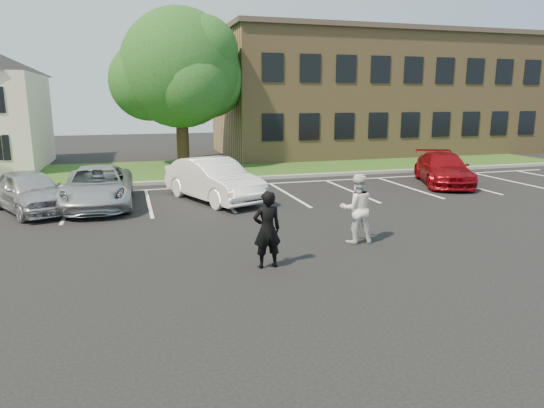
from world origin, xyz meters
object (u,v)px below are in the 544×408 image
Objects in this scene: car_white_sedan at (214,180)px; man_white_shirt at (357,209)px; car_silver_west at (30,191)px; car_red_compact at (443,169)px; car_silver_minivan at (97,187)px; tree at (181,71)px; office_building at (374,94)px; man_black_suit at (267,230)px.

man_white_shirt is at bearing -89.05° from car_white_sedan.
car_silver_west is 17.17m from car_red_compact.
man_white_shirt is at bearing -62.96° from car_silver_west.
car_white_sedan is at bearing -60.11° from man_white_shirt.
car_silver_minivan is (-7.01, 6.84, -0.23)m from man_white_shirt.
tree is 1.78× the size of car_white_sedan.
office_building is 24.12m from man_white_shirt.
car_silver_west is at bearing -28.32° from man_white_shirt.
tree is 11.19m from car_white_sedan.
car_white_sedan is (-2.77, 6.62, -0.14)m from man_white_shirt.
man_black_suit is 0.43× the size of car_silver_west.
car_red_compact is at bearing -143.47° from man_black_suit.
man_white_shirt is (2.88, 1.23, 0.04)m from man_black_suit.
car_white_sedan is at bearing -92.25° from man_black_suit.
car_red_compact is at bearing -130.59° from man_white_shirt.
car_silver_minivan is (-18.58, -14.07, -3.43)m from office_building.
man_white_shirt is at bearing -158.34° from man_black_suit.
man_white_shirt is at bearing -42.92° from car_silver_minivan.
man_black_suit is 7.85m from car_white_sedan.
office_building is 4.53× the size of car_white_sedan.
tree reaches higher than office_building.
car_white_sedan is at bearing -154.22° from car_red_compact.
car_white_sedan is (-14.35, -14.30, -3.34)m from office_building.
tree reaches higher than man_black_suit.
car_silver_west is (-6.32, 7.79, -0.18)m from man_black_suit.
car_red_compact is (14.96, 0.37, -0.02)m from car_silver_minivan.
tree is at bearing 160.46° from car_red_compact.
man_black_suit is at bearing -123.15° from office_building.
car_silver_west is at bearing -155.25° from car_red_compact.
man_white_shirt is at bearing -115.19° from car_red_compact.
car_silver_west is 0.82× the size of car_silver_minivan.
man_white_shirt is 0.37× the size of car_silver_minivan.
tree is 18.61m from man_black_suit.
office_building reaches higher than car_white_sedan.
man_black_suit is 3.14m from man_white_shirt.
man_black_suit is (-14.46, -22.14, -3.24)m from office_building.
tree is 15.09m from car_red_compact.
tree reaches higher than car_white_sedan.
office_building is 11.73× the size of man_white_shirt.
tree is at bearing -92.00° from man_black_suit.
car_red_compact is (10.83, 8.45, -0.21)m from man_black_suit.
man_white_shirt is 10.74m from car_red_compact.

